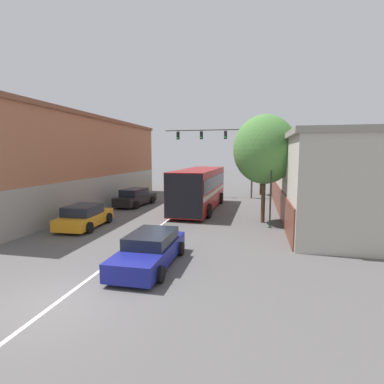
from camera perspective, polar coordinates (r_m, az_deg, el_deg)
name	(u,v)px	position (r m, az deg, el deg)	size (l,w,h in m)	color
ground_plane	(57,302)	(10.34, -24.30, -18.62)	(160.00, 160.00, 0.00)	#565454
lane_center_line	(176,214)	(22.20, -3.12, -4.21)	(0.14, 39.16, 0.01)	silver
building_left_brick	(68,161)	(27.48, -22.61, 5.48)	(7.09, 23.20, 7.43)	#A86647
building_right_storefront	(346,174)	(25.55, 27.33, 3.10)	(10.36, 22.33, 5.59)	#B7B2A3
bus	(199,187)	(23.85, 1.40, 0.99)	(3.11, 10.07, 3.23)	maroon
hatchback_foreground	(150,250)	(12.22, -8.00, -10.87)	(2.04, 4.64, 1.29)	navy
parked_car_left_near	(175,184)	(37.92, -3.26, 1.63)	(1.99, 4.30, 1.50)	orange
parked_car_left_mid	(84,217)	(19.21, -19.80, -4.44)	(2.28, 4.32, 1.39)	orange
parked_car_left_far	(135,197)	(26.15, -10.74, -1.04)	(2.43, 4.83, 1.48)	black
traffic_signal_gantry	(223,145)	(30.76, 5.94, 8.91)	(9.06, 0.36, 7.14)	#514C47
street_lamp	(271,178)	(18.28, 14.83, 2.54)	(0.34, 0.34, 4.90)	#233323
street_tree_near	(265,150)	(19.58, 13.67, 7.84)	(3.95, 3.56, 6.87)	#4C3823
street_tree_far	(262,156)	(33.31, 13.12, 6.68)	(2.88, 2.59, 5.80)	#3D2D1E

